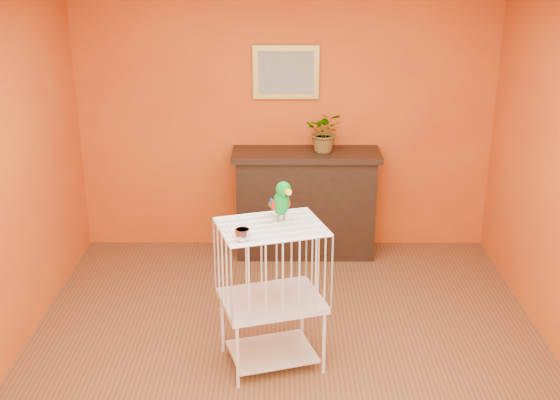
{
  "coord_description": "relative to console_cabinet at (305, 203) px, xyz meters",
  "views": [
    {
      "loc": [
        -0.04,
        -4.35,
        2.87
      ],
      "look_at": [
        -0.05,
        0.15,
        1.23
      ],
      "focal_mm": 45.0,
      "sensor_mm": 36.0,
      "label": 1
    }
  ],
  "objects": [
    {
      "name": "birdcage",
      "position": [
        -0.3,
        -1.94,
        0.04
      ],
      "size": [
        0.82,
        0.71,
        1.07
      ],
      "rotation": [
        0.0,
        0.0,
        0.3
      ],
      "color": "white",
      "rests_on": "ground"
    },
    {
      "name": "ground",
      "position": [
        -0.19,
        -2.01,
        -0.52
      ],
      "size": [
        4.5,
        4.5,
        0.0
      ],
      "primitive_type": "plane",
      "color": "brown",
      "rests_on": "ground"
    },
    {
      "name": "feed_cup",
      "position": [
        -0.48,
        -2.18,
        0.59
      ],
      "size": [
        0.1,
        0.1,
        0.07
      ],
      "primitive_type": "cylinder",
      "color": "silver",
      "rests_on": "birdcage"
    },
    {
      "name": "console_cabinet",
      "position": [
        0.0,
        0.0,
        0.0
      ],
      "size": [
        1.4,
        0.5,
        1.04
      ],
      "color": "black",
      "rests_on": "ground"
    },
    {
      "name": "potted_plant",
      "position": [
        0.18,
        -0.02,
        0.67
      ],
      "size": [
        0.4,
        0.43,
        0.3
      ],
      "primitive_type": "imported",
      "rotation": [
        0.0,
        0.0,
        -0.15
      ],
      "color": "#26722D",
      "rests_on": "console_cabinet"
    },
    {
      "name": "framed_picture",
      "position": [
        -0.19,
        0.21,
        1.23
      ],
      "size": [
        0.62,
        0.04,
        0.5
      ],
      "color": "#AB8C3D",
      "rests_on": "room_shell"
    },
    {
      "name": "room_shell",
      "position": [
        -0.19,
        -2.01,
        1.06
      ],
      "size": [
        4.5,
        4.5,
        4.5
      ],
      "color": "#CD5813",
      "rests_on": "ground"
    },
    {
      "name": "parrot",
      "position": [
        -0.23,
        -1.83,
        0.7
      ],
      "size": [
        0.18,
        0.25,
        0.29
      ],
      "rotation": [
        0.0,
        0.0,
        0.5
      ],
      "color": "#59544C",
      "rests_on": "birdcage"
    }
  ]
}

